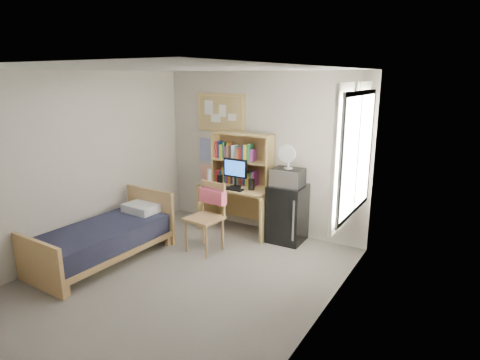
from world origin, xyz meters
The scene contains 26 objects.
floor centered at (0.00, 0.00, -0.01)m, with size 3.60×4.20×0.02m, color gray.
ceiling centered at (0.00, 0.00, 2.60)m, with size 3.60×4.20×0.02m, color silver.
wall_back centered at (0.00, 2.10, 1.30)m, with size 3.60×0.04×2.60m, color beige.
wall_front centered at (0.00, -2.10, 1.30)m, with size 3.60×0.04×2.60m, color beige.
wall_left centered at (-1.80, 0.00, 1.30)m, with size 0.04×4.20×2.60m, color beige.
wall_right centered at (1.80, 0.00, 1.30)m, with size 0.04×4.20×2.60m, color beige.
window_unit centered at (1.75, 1.20, 1.60)m, with size 0.10×1.40×1.70m, color white.
curtain_left centered at (1.72, 0.80, 1.60)m, with size 0.04×0.55×1.70m, color white.
curtain_right centered at (1.72, 1.60, 1.60)m, with size 0.04×0.55×1.70m, color white.
bulletin_board centered at (-0.78, 2.08, 1.92)m, with size 0.94×0.03×0.64m, color tan.
poster_wave centered at (-1.10, 2.09, 1.25)m, with size 0.30×0.01×0.42m, color #293FA5.
poster_japan centered at (-1.10, 2.09, 0.78)m, with size 0.28×0.01×0.36m, color #E74E28.
desk centered at (-0.27, 1.77, 0.38)m, with size 1.22×0.61×0.77m, color tan.
desk_chair centered at (-0.26, 0.84, 0.51)m, with size 0.51×0.51×1.02m, color tan.
mini_fridge centered at (0.62, 1.82, 0.45)m, with size 0.53×0.53×0.90m, color black.
bed centered at (-1.28, -0.17, 0.25)m, with size 0.92×1.83×0.50m, color black.
hutch centered at (-0.27, 1.92, 1.20)m, with size 1.06×0.27×0.86m, color tan.
monitor centered at (-0.27, 1.71, 0.99)m, with size 0.42×0.03×0.45m, color black.
keyboard centered at (-0.27, 1.57, 0.78)m, with size 0.43×0.14×0.02m, color black.
speaker_left centered at (-0.57, 1.71, 0.85)m, with size 0.07×0.07×0.17m, color black.
speaker_right centered at (0.03, 1.72, 0.85)m, with size 0.07×0.07×0.18m, color black.
water_bottle centered at (-0.75, 1.67, 0.89)m, with size 0.07×0.07×0.25m, color silver.
hoodie centered at (-0.24, 1.04, 0.79)m, with size 0.44×0.13×0.21m, color #D75268.
microwave centered at (0.62, 1.80, 1.03)m, with size 0.46×0.35×0.27m, color silver.
desk_fan centered at (0.62, 1.80, 1.33)m, with size 0.26×0.26×0.33m, color silver.
pillow centered at (-1.26, 0.58, 0.57)m, with size 0.51×0.36×0.12m, color silver.
Camera 1 is at (3.05, -3.61, 2.51)m, focal length 30.00 mm.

